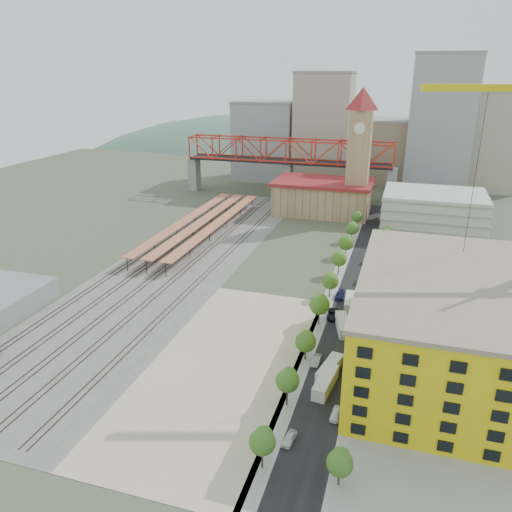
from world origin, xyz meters
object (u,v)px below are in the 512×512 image
(site_trailer_b, at_px, (330,369))
(car_0, at_px, (289,439))
(clock_tower, at_px, (360,142))
(site_trailer_a, at_px, (326,383))
(site_trailer_d, at_px, (350,302))
(construction_building, at_px, (481,328))
(site_trailer_c, at_px, (343,325))

(site_trailer_b, height_order, car_0, site_trailer_b)
(clock_tower, height_order, site_trailer_a, clock_tower)
(site_trailer_b, bearing_deg, car_0, -86.96)
(site_trailer_d, height_order, car_0, site_trailer_d)
(construction_building, xyz_separation_m, site_trailer_b, (-26.00, -8.92, -8.19))
(site_trailer_b, distance_m, car_0, 20.10)
(site_trailer_a, bearing_deg, site_trailer_b, 97.25)
(construction_building, distance_m, site_trailer_b, 28.68)
(clock_tower, distance_m, car_0, 131.90)
(site_trailer_c, xyz_separation_m, site_trailer_d, (0.00, 12.26, -0.06))
(construction_building, height_order, site_trailer_c, construction_building)
(clock_tower, bearing_deg, construction_building, -71.22)
(construction_building, bearing_deg, clock_tower, 108.78)
(site_trailer_c, bearing_deg, site_trailer_b, -104.90)
(clock_tower, relative_size, construction_building, 1.03)
(site_trailer_d, distance_m, car_0, 50.15)
(site_trailer_a, height_order, site_trailer_d, site_trailer_a)
(site_trailer_c, bearing_deg, site_trailer_a, -104.90)
(car_0, bearing_deg, construction_building, 52.76)
(site_trailer_b, distance_m, site_trailer_d, 30.18)
(construction_building, relative_size, site_trailer_c, 5.53)
(clock_tower, bearing_deg, car_0, -87.78)
(car_0, bearing_deg, site_trailer_c, 93.42)
(car_0, bearing_deg, clock_tower, 100.19)
(clock_tower, relative_size, site_trailer_d, 5.95)
(site_trailer_a, bearing_deg, construction_building, 34.57)
(clock_tower, distance_m, site_trailer_b, 112.62)
(construction_building, distance_m, site_trailer_c, 28.70)
(site_trailer_a, bearing_deg, site_trailer_c, 97.25)
(site_trailer_c, bearing_deg, site_trailer_d, 75.10)
(site_trailer_b, relative_size, site_trailer_d, 1.02)
(clock_tower, relative_size, car_0, 13.30)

